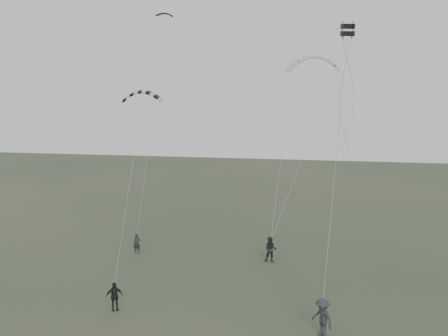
% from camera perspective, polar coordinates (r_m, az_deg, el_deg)
% --- Properties ---
extents(ground, '(140.00, 140.00, 0.00)m').
position_cam_1_polar(ground, '(27.77, -6.19, -16.27)').
color(ground, '#313B28').
rests_on(ground, ground).
extents(flyer_left, '(0.60, 0.44, 1.53)m').
position_cam_1_polar(flyer_left, '(35.37, -11.31, -9.62)').
color(flyer_left, '#232328').
rests_on(flyer_left, ground).
extents(flyer_right, '(0.95, 0.76, 1.88)m').
position_cam_1_polar(flyer_right, '(32.89, 6.10, -10.55)').
color(flyer_right, black).
rests_on(flyer_right, ground).
extents(flyer_center, '(1.03, 0.83, 1.63)m').
position_cam_1_polar(flyer_center, '(26.34, -14.14, -15.94)').
color(flyer_center, black).
rests_on(flyer_center, ground).
extents(flyer_far, '(1.42, 1.42, 1.97)m').
position_cam_1_polar(flyer_far, '(23.49, 12.70, -18.53)').
color(flyer_far, '#2A2B2F').
rests_on(flyer_far, ground).
extents(kite_dark_small, '(1.57, 1.17, 0.60)m').
position_cam_1_polar(kite_dark_small, '(39.74, -7.77, 19.37)').
color(kite_dark_small, black).
rests_on(kite_dark_small, flyer_left).
extents(kite_pale_large, '(4.73, 2.24, 2.05)m').
position_cam_1_polar(kite_pale_large, '(38.82, 11.62, 14.11)').
color(kite_pale_large, '#B6BABC').
rests_on(kite_pale_large, flyer_right).
extents(kite_striped, '(2.84, 1.49, 1.21)m').
position_cam_1_polar(kite_striped, '(30.34, -10.63, 9.76)').
color(kite_striped, black).
rests_on(kite_striped, flyer_center).
extents(kite_box, '(0.90, 0.97, 0.84)m').
position_cam_1_polar(kite_box, '(29.46, 15.83, 16.95)').
color(kite_box, black).
rests_on(kite_box, flyer_far).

